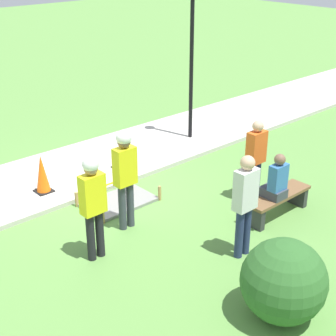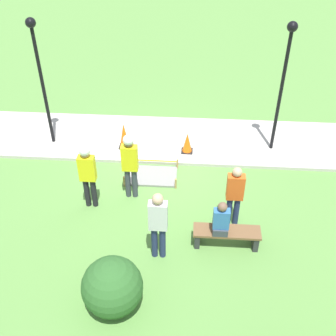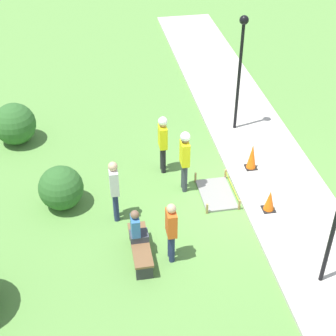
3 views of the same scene
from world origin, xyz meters
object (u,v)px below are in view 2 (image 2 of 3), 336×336
object	(u,v)px
person_seated_on_bench	(221,221)
lamppost_near	(39,65)
bystander_in_orange_shirt	(235,193)
bystander_in_gray_shirt	(158,222)
worker_supervisor	(87,171)
lamppost_far	(285,70)
traffic_cone_near_patch	(187,143)
park_bench	(227,235)
worker_assistant	(130,160)
traffic_cone_far_patch	(124,136)

from	to	relation	value
person_seated_on_bench	lamppost_near	distance (m)	6.63
bystander_in_orange_shirt	bystander_in_gray_shirt	size ratio (longest dim) A/B	0.94
worker_supervisor	lamppost_far	xyz separation A→B (m)	(-4.93, -2.83, 1.51)
traffic_cone_near_patch	worker_supervisor	bearing A→B (deg)	46.06
park_bench	worker_assistant	size ratio (longest dim) A/B	0.80
person_seated_on_bench	worker_assistant	size ratio (longest dim) A/B	0.47
bystander_in_orange_shirt	lamppost_far	distance (m)	3.89
traffic_cone_near_patch	person_seated_on_bench	distance (m)	3.77
bystander_in_gray_shirt	lamppost_near	distance (m)	5.87
lamppost_far	worker_assistant	bearing A→B (deg)	31.28
person_seated_on_bench	worker_assistant	world-z (taller)	worker_assistant
bystander_in_orange_shirt	worker_assistant	bearing A→B (deg)	-18.26
person_seated_on_bench	lamppost_near	xyz separation A→B (m)	(5.04, -3.92, 1.80)
traffic_cone_far_patch	lamppost_far	world-z (taller)	lamppost_far
worker_assistant	lamppost_near	distance (m)	3.89
park_bench	worker_supervisor	size ratio (longest dim) A/B	0.83
traffic_cone_near_patch	lamppost_near	size ratio (longest dim) A/B	0.17
worker_supervisor	lamppost_near	size ratio (longest dim) A/B	0.48
traffic_cone_far_patch	traffic_cone_near_patch	bearing A→B (deg)	176.63
park_bench	bystander_in_gray_shirt	distance (m)	1.74
worker_assistant	person_seated_on_bench	bearing A→B (deg)	144.19
traffic_cone_near_patch	worker_assistant	world-z (taller)	worker_assistant
bystander_in_gray_shirt	lamppost_far	size ratio (longest dim) A/B	0.47
park_bench	lamppost_far	size ratio (longest dim) A/B	0.40
traffic_cone_far_patch	bystander_in_orange_shirt	xyz separation A→B (m)	(-3.10, 2.99, 0.46)
worker_assistant	lamppost_far	bearing A→B (deg)	-148.72
traffic_cone_far_patch	lamppost_near	size ratio (longest dim) A/B	0.21
person_seated_on_bench	bystander_in_gray_shirt	xyz separation A→B (m)	(1.36, 0.39, 0.23)
bystander_in_orange_shirt	lamppost_near	world-z (taller)	lamppost_near
traffic_cone_far_patch	bystander_in_gray_shirt	distance (m)	4.41
traffic_cone_near_patch	worker_supervisor	world-z (taller)	worker_supervisor
worker_supervisor	bystander_in_orange_shirt	bearing A→B (deg)	173.38
lamppost_near	person_seated_on_bench	bearing A→B (deg)	142.11
park_bench	lamppost_near	bearing A→B (deg)	-36.64
traffic_cone_far_patch	lamppost_near	world-z (taller)	lamppost_near
worker_supervisor	lamppost_near	bearing A→B (deg)	-56.61
park_bench	bystander_in_gray_shirt	bearing A→B (deg)	15.94
worker_supervisor	bystander_in_gray_shirt	bearing A→B (deg)	139.98
worker_assistant	park_bench	bearing A→B (deg)	146.93
park_bench	person_seated_on_bench	world-z (taller)	person_seated_on_bench
traffic_cone_near_patch	bystander_in_orange_shirt	distance (m)	3.16
bystander_in_gray_shirt	lamppost_near	bearing A→B (deg)	-49.53
worker_supervisor	bystander_in_orange_shirt	xyz separation A→B (m)	(-3.57, 0.41, -0.15)
traffic_cone_near_patch	bystander_in_gray_shirt	bearing A→B (deg)	82.91
lamppost_near	lamppost_far	bearing A→B (deg)	-179.13
park_bench	person_seated_on_bench	xyz separation A→B (m)	(0.17, 0.05, 0.49)
park_bench	bystander_in_orange_shirt	bearing A→B (deg)	-102.84
park_bench	bystander_in_gray_shirt	world-z (taller)	bystander_in_gray_shirt
worker_supervisor	lamppost_near	world-z (taller)	lamppost_near
person_seated_on_bench	worker_assistant	distance (m)	2.80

